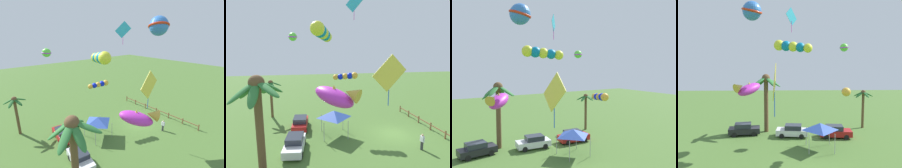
% 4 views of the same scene
% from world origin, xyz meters
% --- Properties ---
extents(ground_plane, '(120.00, 120.00, 0.00)m').
position_xyz_m(ground_plane, '(0.00, 0.00, 0.00)').
color(ground_plane, '#476B2D').
extents(palm_tree_0, '(3.89, 3.67, 7.75)m').
position_xyz_m(palm_tree_0, '(-5.04, 13.19, 5.64)').
color(palm_tree_0, brown).
rests_on(palm_tree_0, ground).
extents(palm_tree_1, '(2.84, 2.86, 5.42)m').
position_xyz_m(palm_tree_1, '(8.53, 14.55, 3.96)').
color(palm_tree_1, brown).
rests_on(palm_tree_1, ground).
extents(rail_fence, '(14.33, 0.12, 0.95)m').
position_xyz_m(rail_fence, '(0.17, -4.85, 0.59)').
color(rail_fence, brown).
rests_on(rail_fence, ground).
extents(parked_car_0, '(4.03, 2.03, 1.51)m').
position_xyz_m(parked_car_0, '(3.62, 10.53, 0.75)').
color(parked_car_0, '#A51919').
rests_on(parked_car_0, ground).
extents(parked_car_2, '(4.07, 2.15, 1.51)m').
position_xyz_m(parked_car_2, '(-1.64, 11.00, 0.75)').
color(parked_car_2, silver).
rests_on(parked_car_2, ground).
extents(spectator_0, '(0.55, 0.28, 1.59)m').
position_xyz_m(spectator_0, '(-3.68, -0.97, 0.81)').
color(spectator_0, '#38383D').
rests_on(spectator_0, ground).
extents(festival_tent, '(2.86, 2.86, 2.85)m').
position_xyz_m(festival_tent, '(1.08, 6.76, 2.47)').
color(festival_tent, '#9E9EA3').
rests_on(festival_tent, ground).
extents(kite_diamond_0, '(1.09, 1.28, 2.31)m').
position_xyz_m(kite_diamond_0, '(-1.99, 5.48, 13.49)').
color(kite_diamond_0, '#30ACCF').
extents(kite_tube_1, '(4.14, 2.23, 1.46)m').
position_xyz_m(kite_tube_1, '(-1.89, 8.31, 10.94)').
color(kite_tube_1, yellow).
extents(kite_ball_2, '(2.62, 2.62, 1.71)m').
position_xyz_m(kite_ball_2, '(-5.59, 4.61, 13.80)').
color(kite_ball_2, blue).
extents(kite_fish_3, '(3.21, 3.43, 1.84)m').
position_xyz_m(kite_fish_3, '(-6.59, 7.90, 6.39)').
color(kite_fish_3, '#BE2EBB').
extents(kite_ball_4, '(1.47, 1.47, 0.99)m').
position_xyz_m(kite_ball_4, '(4.67, 11.07, 11.06)').
color(kite_ball_4, '#5DD93F').
extents(kite_tube_5, '(1.26, 2.95, 0.96)m').
position_xyz_m(kite_tube_5, '(3.18, 4.90, 6.41)').
color(kite_tube_5, gold).
extents(kite_diamond_6, '(0.33, 3.27, 4.56)m').
position_xyz_m(kite_diamond_6, '(-3.53, 2.64, 7.42)').
color(kite_diamond_6, yellow).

